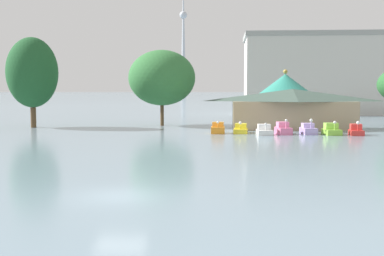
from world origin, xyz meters
name	(u,v)px	position (x,y,z in m)	size (l,w,h in m)	color
ground_plane	(120,196)	(0.00, 0.00, 0.00)	(2000.00, 2000.00, 0.00)	gray
pedal_boat_orange	(218,129)	(4.20, 34.46, 0.54)	(1.59, 2.33, 1.55)	orange
pedal_boat_yellow	(241,129)	(6.92, 34.91, 0.45)	(1.83, 3.08, 1.49)	yellow
pedal_boat_white	(264,131)	(9.56, 33.01, 0.48)	(1.79, 2.66, 1.46)	white
pedal_boat_pink	(283,129)	(11.81, 33.90, 0.57)	(1.90, 2.89, 1.83)	pink
pedal_boat_lavender	(308,130)	(14.76, 34.19, 0.53)	(1.78, 2.80, 1.87)	#B299D8
pedal_boat_lime	(332,130)	(17.28, 33.52, 0.53)	(1.96, 2.61, 1.67)	#8CCC3F
pedal_boat_red	(356,131)	(20.02, 33.41, 0.51)	(1.65, 2.65, 1.68)	red
boathouse	(293,108)	(13.93, 41.73, 2.77)	(16.96, 7.44, 5.28)	tan
green_roof_pavilion	(285,94)	(14.40, 53.98, 4.43)	(10.12, 10.12, 8.35)	brown
shoreline_tree_tall_left	(32,73)	(-21.19, 41.61, 7.50)	(6.91, 6.91, 12.28)	brown
shoreline_tree_mid	(162,78)	(-4.05, 46.37, 6.88)	(9.59, 9.59, 10.85)	brown
background_building_block	(330,74)	(27.24, 82.58, 8.48)	(36.53, 14.99, 16.92)	beige
distant_broadcast_tower	(183,29)	(-31.60, 397.37, 57.74)	(6.43, 6.43, 147.29)	#B7BCC6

